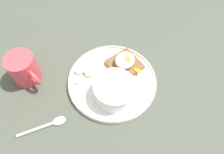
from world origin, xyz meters
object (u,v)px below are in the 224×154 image
object	(u,v)px
oatmeal_bowl	(114,90)
banana_slice_left	(90,71)
coffee_mug	(24,69)
toast_slice	(125,65)
poached_egg	(126,61)
banana_slice_right	(96,65)
banana_slice_inner	(80,71)
banana_slice_front	(87,65)
banana_slice_back	(80,80)
spoon	(48,125)

from	to	relation	value
oatmeal_bowl	banana_slice_left	distance (cm)	10.48
coffee_mug	toast_slice	bearing A→B (deg)	132.50
oatmeal_bowl	poached_egg	distance (cm)	10.14
oatmeal_bowl	poached_egg	bearing A→B (deg)	-163.62
banana_slice_right	oatmeal_bowl	bearing A→B (deg)	65.14
banana_slice_left	banana_slice_inner	size ratio (longest dim) A/B	1.19
banana_slice_inner	banana_slice_left	bearing A→B (deg)	118.37
banana_slice_right	coffee_mug	bearing A→B (deg)	-44.34
banana_slice_front	banana_slice_right	bearing A→B (deg)	128.03
banana_slice_back	banana_slice_left	bearing A→B (deg)	172.78
coffee_mug	spoon	bearing A→B (deg)	64.53
oatmeal_bowl	banana_slice_front	world-z (taller)	oatmeal_bowl
banana_slice_front	banana_slice_left	world-z (taller)	banana_slice_left
banana_slice_left	poached_egg	bearing A→B (deg)	137.98
coffee_mug	banana_slice_back	bearing A→B (deg)	119.47
spoon	oatmeal_bowl	bearing A→B (deg)	152.39
toast_slice	banana_slice_front	bearing A→B (deg)	-54.22
banana_slice_right	banana_slice_back	bearing A→B (deg)	-4.42
banana_slice_front	coffee_mug	bearing A→B (deg)	-43.12
banana_slice_back	coffee_mug	xyz separation A→B (cm)	(7.83, -13.85, 3.15)
banana_slice_left	banana_slice_back	size ratio (longest dim) A/B	1.11
banana_slice_back	spoon	distance (cm)	15.29
banana_slice_front	coffee_mug	distance (cm)	18.01
banana_slice_left	spoon	bearing A→B (deg)	3.26
banana_slice_inner	coffee_mug	bearing A→B (deg)	-48.86
oatmeal_bowl	banana_slice_inner	xyz separation A→B (cm)	(-0.17, -12.84, -2.08)
toast_slice	banana_slice_right	xyz separation A→B (cm)	(5.03, -7.17, -0.15)
poached_egg	banana_slice_right	distance (cm)	9.18
banana_slice_left	toast_slice	bearing A→B (deg)	138.34
banana_slice_front	poached_egg	bearing A→B (deg)	125.52
oatmeal_bowl	banana_slice_left	world-z (taller)	oatmeal_bowl
poached_egg	banana_slice_front	world-z (taller)	poached_egg
banana_slice_back	spoon	bearing A→B (deg)	5.89
poached_egg	banana_slice_front	bearing A→B (deg)	-54.48
poached_egg	spoon	size ratio (longest dim) A/B	0.70
banana_slice_back	oatmeal_bowl	bearing A→B (deg)	101.69
poached_egg	coffee_mug	distance (cm)	29.32
coffee_mug	poached_egg	bearing A→B (deg)	132.38
poached_egg	banana_slice_left	xyz separation A→B (cm)	(8.12, -7.32, -2.36)
banana_slice_front	banana_slice_inner	distance (cm)	2.81
banana_slice_back	banana_slice_right	distance (cm)	6.92
oatmeal_bowl	toast_slice	world-z (taller)	oatmeal_bowl
oatmeal_bowl	coffee_mug	size ratio (longest dim) A/B	1.00
banana_slice_front	banana_slice_left	distance (cm)	2.57
toast_slice	banana_slice_inner	xyz separation A→B (cm)	(9.56, -9.89, -0.20)
banana_slice_left	banana_slice_inner	bearing A→B (deg)	-61.63
banana_slice_right	spoon	bearing A→B (deg)	2.68
banana_slice_right	spoon	world-z (taller)	banana_slice_right
toast_slice	banana_slice_back	world-z (taller)	toast_slice
poached_egg	spoon	world-z (taller)	poached_egg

